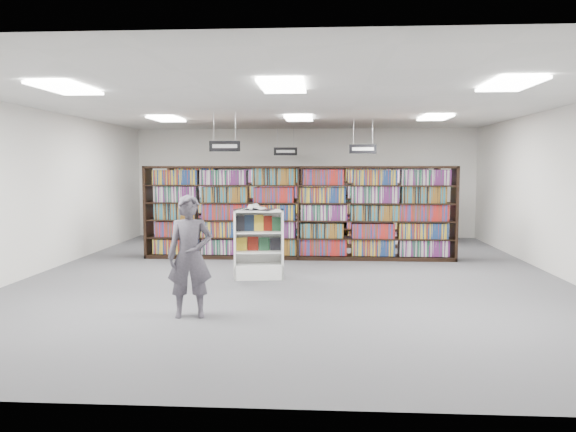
# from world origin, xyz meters

# --- Properties ---
(floor) EXTENTS (12.00, 12.00, 0.00)m
(floor) POSITION_xyz_m (0.00, 0.00, 0.00)
(floor) COLOR #48484C
(floor) RESTS_ON ground
(ceiling) EXTENTS (10.00, 12.00, 0.10)m
(ceiling) POSITION_xyz_m (0.00, 0.00, 3.20)
(ceiling) COLOR silver
(ceiling) RESTS_ON wall_back
(wall_back) EXTENTS (10.00, 0.10, 3.20)m
(wall_back) POSITION_xyz_m (0.00, 6.00, 1.60)
(wall_back) COLOR silver
(wall_back) RESTS_ON ground
(wall_front) EXTENTS (10.00, 0.10, 3.20)m
(wall_front) POSITION_xyz_m (0.00, -6.00, 1.60)
(wall_front) COLOR silver
(wall_front) RESTS_ON ground
(wall_left) EXTENTS (0.10, 12.00, 3.20)m
(wall_left) POSITION_xyz_m (-5.00, 0.00, 1.60)
(wall_left) COLOR silver
(wall_left) RESTS_ON ground
(wall_right) EXTENTS (0.10, 12.00, 3.20)m
(wall_right) POSITION_xyz_m (5.00, 0.00, 1.60)
(wall_right) COLOR silver
(wall_right) RESTS_ON ground
(bookshelf_row_near) EXTENTS (7.00, 0.60, 2.10)m
(bookshelf_row_near) POSITION_xyz_m (0.00, 2.00, 1.05)
(bookshelf_row_near) COLOR black
(bookshelf_row_near) RESTS_ON floor
(bookshelf_row_mid) EXTENTS (7.00, 0.60, 2.10)m
(bookshelf_row_mid) POSITION_xyz_m (0.00, 4.00, 1.05)
(bookshelf_row_mid) COLOR black
(bookshelf_row_mid) RESTS_ON floor
(bookshelf_row_far) EXTENTS (7.00, 0.60, 2.10)m
(bookshelf_row_far) POSITION_xyz_m (0.00, 5.70, 1.05)
(bookshelf_row_far) COLOR black
(bookshelf_row_far) RESTS_ON floor
(aisle_sign_left) EXTENTS (0.65, 0.02, 0.80)m
(aisle_sign_left) POSITION_xyz_m (-1.50, 1.00, 2.53)
(aisle_sign_left) COLOR #B2B2B7
(aisle_sign_left) RESTS_ON ceiling
(aisle_sign_right) EXTENTS (0.65, 0.02, 0.80)m
(aisle_sign_right) POSITION_xyz_m (1.50, 3.00, 2.53)
(aisle_sign_right) COLOR #B2B2B7
(aisle_sign_right) RESTS_ON ceiling
(aisle_sign_center) EXTENTS (0.65, 0.02, 0.80)m
(aisle_sign_center) POSITION_xyz_m (-0.50, 5.00, 2.53)
(aisle_sign_center) COLOR #B2B2B7
(aisle_sign_center) RESTS_ON ceiling
(troffer_front_left) EXTENTS (0.60, 1.20, 0.04)m
(troffer_front_left) POSITION_xyz_m (-3.00, -3.00, 3.16)
(troffer_front_left) COLOR white
(troffer_front_left) RESTS_ON ceiling
(troffer_front_center) EXTENTS (0.60, 1.20, 0.04)m
(troffer_front_center) POSITION_xyz_m (0.00, -3.00, 3.16)
(troffer_front_center) COLOR white
(troffer_front_center) RESTS_ON ceiling
(troffer_front_right) EXTENTS (0.60, 1.20, 0.04)m
(troffer_front_right) POSITION_xyz_m (3.00, -3.00, 3.16)
(troffer_front_right) COLOR white
(troffer_front_right) RESTS_ON ceiling
(troffer_back_left) EXTENTS (0.60, 1.20, 0.04)m
(troffer_back_left) POSITION_xyz_m (-3.00, 2.00, 3.16)
(troffer_back_left) COLOR white
(troffer_back_left) RESTS_ON ceiling
(troffer_back_center) EXTENTS (0.60, 1.20, 0.04)m
(troffer_back_center) POSITION_xyz_m (0.00, 2.00, 3.16)
(troffer_back_center) COLOR white
(troffer_back_center) RESTS_ON ceiling
(troffer_back_right) EXTENTS (0.60, 1.20, 0.04)m
(troffer_back_right) POSITION_xyz_m (3.00, 2.00, 3.16)
(troffer_back_right) COLOR white
(troffer_back_right) RESTS_ON ceiling
(endcap_display) EXTENTS (0.97, 0.58, 1.28)m
(endcap_display) POSITION_xyz_m (-0.65, -0.31, 0.45)
(endcap_display) COLOR white
(endcap_display) RESTS_ON floor
(open_book) EXTENTS (0.75, 0.53, 0.13)m
(open_book) POSITION_xyz_m (-0.73, -0.30, 1.31)
(open_book) COLOR black
(open_book) RESTS_ON endcap_display
(shopper) EXTENTS (0.68, 0.51, 1.69)m
(shopper) POSITION_xyz_m (-1.28, -3.09, 0.85)
(shopper) COLOR #514C57
(shopper) RESTS_ON floor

